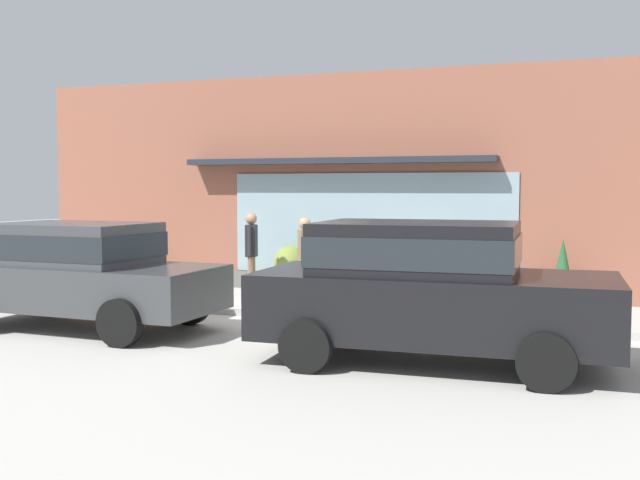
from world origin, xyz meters
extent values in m
plane|color=#B2AFA8|center=(0.00, 0.00, 0.00)|extent=(60.00, 60.00, 0.00)
cube|color=#B2B2AD|center=(0.00, -0.20, 0.06)|extent=(14.00, 0.24, 0.12)
cube|color=#935642|center=(0.00, 3.20, 2.25)|extent=(14.00, 0.36, 4.50)
cube|color=#8CA5B2|center=(0.69, 3.00, 1.42)|extent=(5.92, 0.03, 2.09)
cube|color=#232833|center=(0.00, 2.85, 2.71)|extent=(6.52, 0.56, 0.12)
cube|color=#605E59|center=(0.00, 2.98, 0.18)|extent=(6.32, 0.20, 0.36)
cylinder|color=#4C8C47|center=(0.87, 0.98, 0.03)|extent=(0.33, 0.33, 0.06)
cylinder|color=#4C8C47|center=(0.87, 0.98, 0.37)|extent=(0.22, 0.22, 0.62)
sphere|color=#4C8C47|center=(0.87, 0.98, 0.75)|extent=(0.26, 0.26, 0.26)
cylinder|color=#4C8C47|center=(0.72, 0.98, 0.40)|extent=(0.10, 0.09, 0.09)
cylinder|color=#4C8C47|center=(1.02, 0.98, 0.40)|extent=(0.10, 0.09, 0.09)
cylinder|color=#4C8C47|center=(0.87, 0.83, 0.40)|extent=(0.09, 0.10, 0.09)
cylinder|color=brown|center=(0.02, 1.07, 0.40)|extent=(0.12, 0.12, 0.80)
cylinder|color=brown|center=(0.12, 0.92, 0.40)|extent=(0.12, 0.12, 0.80)
cube|color=brown|center=(0.07, 1.00, 1.10)|extent=(0.34, 0.38, 0.60)
sphere|color=#A37556|center=(0.07, 1.00, 1.52)|extent=(0.22, 0.22, 0.22)
cylinder|color=brown|center=(-0.05, 1.17, 1.12)|extent=(0.08, 0.08, 0.57)
cylinder|color=brown|center=(0.18, 0.82, 1.12)|extent=(0.08, 0.08, 0.57)
cube|color=#846647|center=(-0.08, 1.26, 0.85)|extent=(0.22, 0.26, 0.28)
cylinder|color=brown|center=(-1.25, 1.50, 0.41)|extent=(0.12, 0.12, 0.82)
cylinder|color=brown|center=(-1.29, 1.65, 0.41)|extent=(0.12, 0.12, 0.82)
cube|color=#232328|center=(-1.27, 1.58, 1.13)|extent=(0.27, 0.35, 0.62)
sphere|color=#A37556|center=(-1.27, 1.58, 1.56)|extent=(0.22, 0.22, 0.22)
cylinder|color=#232328|center=(-1.22, 1.38, 1.15)|extent=(0.08, 0.08, 0.59)
cylinder|color=#232328|center=(-1.33, 1.77, 1.15)|extent=(0.08, 0.08, 0.59)
cube|color=#383A3D|center=(-2.32, -2.16, 0.67)|extent=(4.24, 1.86, 0.66)
cube|color=#383A3D|center=(-2.53, -2.16, 1.29)|extent=(2.35, 1.67, 0.67)
cube|color=#1E2328|center=(-2.53, -2.16, 1.29)|extent=(2.39, 1.69, 0.37)
cylinder|color=black|center=(-1.00, -1.30, 0.33)|extent=(0.67, 0.20, 0.67)
cylinder|color=black|center=(-1.04, -3.09, 0.33)|extent=(0.67, 0.20, 0.67)
cylinder|color=black|center=(-3.60, -1.23, 0.33)|extent=(0.67, 0.20, 0.67)
cube|color=black|center=(3.14, -2.53, 0.72)|extent=(4.42, 2.05, 0.80)
cube|color=black|center=(2.93, -2.54, 1.41)|extent=(2.46, 1.82, 0.66)
cube|color=#1E2328|center=(2.93, -2.54, 1.41)|extent=(2.50, 1.84, 0.37)
cylinder|color=black|center=(4.45, -1.52, 0.32)|extent=(0.64, 0.20, 0.63)
cylinder|color=black|center=(4.53, -3.43, 0.32)|extent=(0.64, 0.20, 0.63)
cylinder|color=black|center=(1.76, -1.63, 0.32)|extent=(0.64, 0.20, 0.63)
cylinder|color=black|center=(1.83, -3.54, 0.32)|extent=(0.64, 0.20, 0.63)
cylinder|color=#4C4C51|center=(-4.39, 2.48, 0.11)|extent=(0.37, 0.37, 0.22)
sphere|color=olive|center=(-4.39, 2.48, 0.45)|extent=(0.54, 0.54, 0.54)
cylinder|color=#33473D|center=(-0.86, 2.56, 0.16)|extent=(0.44, 0.44, 0.33)
sphere|color=olive|center=(-0.86, 2.56, 0.62)|extent=(0.69, 0.69, 0.69)
cylinder|color=#B7B2A3|center=(1.92, 2.49, 0.11)|extent=(0.51, 0.51, 0.22)
sphere|color=#2D6B33|center=(1.92, 2.49, 0.41)|extent=(0.54, 0.54, 0.54)
sphere|color=#B266B7|center=(2.02, 2.43, 0.57)|extent=(0.13, 0.13, 0.13)
cylinder|color=#4C4C51|center=(4.47, 2.57, 0.10)|extent=(0.50, 0.50, 0.19)
cone|color=#23562D|center=(4.47, 2.57, 0.71)|extent=(0.45, 0.45, 1.04)
cylinder|color=#B7B2A3|center=(1.03, 2.73, 0.16)|extent=(0.28, 0.28, 0.32)
cone|color=#4C934C|center=(1.03, 2.73, 0.84)|extent=(0.25, 0.25, 1.04)
cylinder|color=#9E6042|center=(0.06, 2.52, 0.11)|extent=(0.46, 0.46, 0.22)
sphere|color=#4C934C|center=(0.06, 2.52, 0.49)|extent=(0.64, 0.64, 0.64)
cylinder|color=#9E6042|center=(3.56, 2.40, 0.10)|extent=(0.29, 0.29, 0.19)
sphere|color=olive|center=(3.56, 2.40, 0.30)|extent=(0.30, 0.30, 0.30)
sphere|color=#B266B7|center=(3.52, 2.39, 0.38)|extent=(0.08, 0.08, 0.08)
sphere|color=white|center=(3.51, 2.43, 0.35)|extent=(0.08, 0.08, 0.08)
sphere|color=#B266B7|center=(3.61, 2.47, 0.34)|extent=(0.06, 0.06, 0.06)
camera|label=1|loc=(4.94, -11.57, 2.17)|focal=41.91mm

